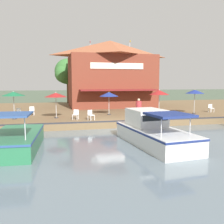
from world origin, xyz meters
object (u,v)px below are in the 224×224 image
tree_behind_restaurant (141,70)px  waterfront_restaurant (110,73)px  person_mid_patio (139,106)px  swan (22,157)px  motorboat_fourth_along (18,138)px  mooring_post (137,115)px  patio_umbrella_back_row (109,94)px  patio_umbrella_by_entrance (56,95)px  cafe_chair_under_first_umbrella (211,108)px  patio_umbrella_far_corner (13,94)px  tree_downstream_bank (67,72)px  cafe_chair_back_row_seat (32,110)px  cafe_chair_mid_patio (91,114)px  patio_umbrella_near_quay_edge (159,92)px  cafe_chair_beside_entrance (76,114)px  patio_umbrella_mid_patio_right (195,92)px  motorboat_outer_channel (149,131)px  cafe_chair_facing_river (18,112)px

tree_behind_restaurant → waterfront_restaurant: bearing=-68.5°
person_mid_patio → swan: bearing=-46.3°
motorboat_fourth_along → mooring_post: 9.96m
patio_umbrella_back_row → motorboat_fourth_along: size_ratio=0.35×
patio_umbrella_by_entrance → cafe_chair_under_first_umbrella: 16.32m
person_mid_patio → patio_umbrella_far_corner: bearing=-101.9°
patio_umbrella_back_row → tree_downstream_bank: tree_downstream_bank is taller
cafe_chair_back_row_seat → motorboat_fourth_along: (10.32, 0.09, -0.46)m
patio_umbrella_far_corner → motorboat_fourth_along: (8.04, 1.36, -2.17)m
waterfront_restaurant → patio_umbrella_back_row: 9.43m
patio_umbrella_back_row → cafe_chair_mid_patio: size_ratio=2.68×
cafe_chair_back_row_seat → motorboat_fourth_along: motorboat_fourth_along is taller
motorboat_fourth_along → patio_umbrella_near_quay_edge: bearing=122.7°
patio_umbrella_by_entrance → tree_behind_restaurant: (-12.14, 12.28, 2.89)m
cafe_chair_beside_entrance → tree_behind_restaurant: (-13.41, 10.66, 4.48)m
patio_umbrella_far_corner → tree_downstream_bank: bearing=161.5°
waterfront_restaurant → tree_downstream_bank: (-6.09, -5.42, 0.35)m
cafe_chair_beside_entrance → mooring_post: cafe_chair_beside_entrance is taller
patio_umbrella_mid_patio_right → swan: bearing=-55.7°
person_mid_patio → motorboat_outer_channel: 6.57m
waterfront_restaurant → motorboat_fourth_along: (18.05, -9.44, -4.38)m
patio_umbrella_far_corner → cafe_chair_facing_river: patio_umbrella_far_corner is taller
patio_umbrella_by_entrance → cafe_chair_back_row_seat: (-2.43, -2.28, -1.60)m
patio_umbrella_by_entrance → motorboat_fourth_along: (7.89, -2.19, -2.05)m
cafe_chair_mid_patio → motorboat_outer_channel: 7.03m
patio_umbrella_by_entrance → swan: 10.83m
patio_umbrella_near_quay_edge → cafe_chair_beside_entrance: bearing=-82.8°
motorboat_outer_channel → motorboat_fourth_along: size_ratio=1.18×
patio_umbrella_back_row → waterfront_restaurant: bearing=166.4°
motorboat_fourth_along → patio_umbrella_far_corner: bearing=-170.4°
patio_umbrella_mid_patio_right → patio_umbrella_near_quay_edge: bearing=-84.4°
motorboat_outer_channel → tree_downstream_bank: tree_downstream_bank is taller
cafe_chair_mid_patio → tree_behind_restaurant: 17.51m
cafe_chair_under_first_umbrella → swan: 21.20m
waterfront_restaurant → tree_downstream_bank: 8.16m
tree_downstream_bank → patio_umbrella_mid_patio_right: bearing=36.6°
waterfront_restaurant → patio_umbrella_back_row: size_ratio=4.96×
cafe_chair_beside_entrance → motorboat_outer_channel: 8.12m
waterfront_restaurant → tree_behind_restaurant: (-1.98, 5.03, 0.56)m
patio_umbrella_mid_patio_right → cafe_chair_mid_patio: bearing=-79.3°
cafe_chair_back_row_seat → tree_downstream_bank: tree_downstream_bank is taller
waterfront_restaurant → mooring_post: bearing=-3.2°
cafe_chair_mid_patio → mooring_post: cafe_chair_mid_patio is taller
cafe_chair_beside_entrance → mooring_post: 5.21m
mooring_post → cafe_chair_under_first_umbrella: bearing=112.1°
patio_umbrella_mid_patio_right → cafe_chair_back_row_seat: size_ratio=2.93×
cafe_chair_mid_patio → cafe_chair_facing_river: (-3.24, -6.23, 0.00)m
swan → tree_behind_restaurant: size_ratio=0.10×
patio_umbrella_back_row → cafe_chair_facing_river: bearing=-90.3°
cafe_chair_mid_patio → patio_umbrella_back_row: bearing=144.4°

